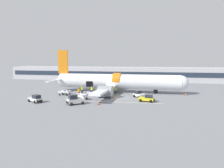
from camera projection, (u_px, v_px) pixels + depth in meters
name	position (u px, v px, depth m)	size (l,w,h in m)	color
ground_plane	(121.00, 98.00, 41.49)	(500.00, 500.00, 0.00)	slate
apron_marking_line	(112.00, 102.00, 37.78)	(18.86, 0.93, 0.01)	silver
terminal_strip	(138.00, 74.00, 77.86)	(103.98, 10.95, 5.16)	#B2B2B7
airplane	(115.00, 82.00, 49.10)	(33.71, 29.43, 10.44)	white
baggage_tug_lead	(139.00, 94.00, 42.45)	(2.74, 2.68, 1.40)	silver
baggage_tug_mid	(75.00, 100.00, 35.57)	(3.29, 3.10, 1.79)	white
baggage_tug_rear	(35.00, 99.00, 37.38)	(3.39, 2.60, 1.45)	silver
baggage_tug_spare	(147.00, 99.00, 37.91)	(3.12, 2.03, 1.40)	yellow
baggage_cart_loading	(93.00, 94.00, 44.46)	(3.55, 2.45, 0.97)	silver
baggage_cart_queued	(65.00, 93.00, 45.15)	(3.51, 1.85, 1.08)	silver
baggage_cart_empty	(81.00, 97.00, 40.11)	(3.89, 2.55, 1.16)	silver
ground_crew_loader_a	(112.00, 92.00, 44.73)	(0.54, 0.46, 1.57)	black
ground_crew_loader_b	(106.00, 91.00, 46.04)	(0.57, 0.49, 1.66)	black
ground_crew_driver	(115.00, 90.00, 46.23)	(0.57, 0.57, 1.79)	#2D2D33
ground_crew_supervisor	(92.00, 90.00, 47.20)	(0.59, 0.39, 1.72)	#2D2D33
ground_crew_helper	(79.00, 92.00, 44.27)	(0.57, 0.54, 1.72)	black
ground_crew_marshal	(82.00, 89.00, 47.34)	(0.59, 0.59, 1.83)	#1E2338
suitcase_on_tarmac_upright	(82.00, 95.00, 43.67)	(0.52, 0.29, 0.65)	black
safety_cone_nose	(186.00, 94.00, 44.38)	(0.45, 0.45, 0.61)	black
safety_cone_engine_left	(98.00, 103.00, 35.43)	(0.46, 0.46, 0.56)	black
safety_cone_wingtip	(113.00, 96.00, 42.08)	(0.47, 0.47, 0.63)	black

